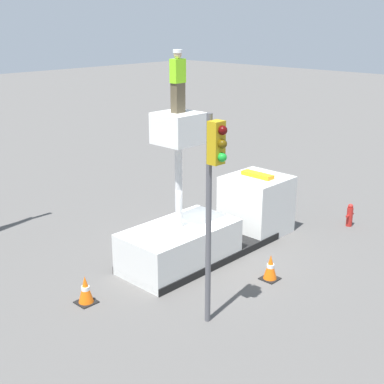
{
  "coord_description": "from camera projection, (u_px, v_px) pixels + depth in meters",
  "views": [
    {
      "loc": [
        -11.72,
        -10.82,
        7.4
      ],
      "look_at": [
        -1.91,
        -1.39,
        2.95
      ],
      "focal_mm": 50.0,
      "sensor_mm": 36.0,
      "label": 1
    }
  ],
  "objects": [
    {
      "name": "ground_plane",
      "position": [
        202.0,
        255.0,
        17.46
      ],
      "size": [
        120.0,
        120.0,
        0.0
      ],
      "primitive_type": "plane",
      "color": "#565451"
    },
    {
      "name": "bucket_truck",
      "position": [
        214.0,
        223.0,
        17.56
      ],
      "size": [
        6.75,
        2.06,
        4.81
      ],
      "color": "black",
      "rests_on": "ground"
    },
    {
      "name": "worker",
      "position": [
        178.0,
        81.0,
        14.97
      ],
      "size": [
        0.4,
        0.26,
        1.75
      ],
      "color": "brown",
      "rests_on": "bucket_truck"
    },
    {
      "name": "traffic_light_pole",
      "position": [
        213.0,
        181.0,
        12.44
      ],
      "size": [
        0.34,
        0.57,
        5.35
      ],
      "color": "#515156",
      "rests_on": "ground"
    },
    {
      "name": "fire_hydrant",
      "position": [
        350.0,
        215.0,
        19.8
      ],
      "size": [
        0.47,
        0.23,
        0.87
      ],
      "color": "#B2231E",
      "rests_on": "ground"
    },
    {
      "name": "traffic_cone_rear",
      "position": [
        85.0,
        290.0,
        14.44
      ],
      "size": [
        0.52,
        0.52,
        0.8
      ],
      "color": "black",
      "rests_on": "ground"
    },
    {
      "name": "traffic_cone_curbside",
      "position": [
        270.0,
        268.0,
        15.76
      ],
      "size": [
        0.5,
        0.5,
        0.78
      ],
      "color": "black",
      "rests_on": "ground"
    }
  ]
}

